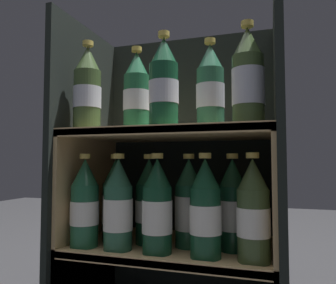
{
  "coord_description": "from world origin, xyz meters",
  "views": [
    {
      "loc": [
        0.29,
        -0.78,
        0.51
      ],
      "look_at": [
        0.0,
        0.13,
        0.56
      ],
      "focal_mm": 35.0,
      "sensor_mm": 36.0,
      "label": 1
    }
  ],
  "objects_px": {
    "bottle_upper_back_0": "(136,94)",
    "bottle_upper_front_1": "(164,85)",
    "bottle_lower_front_2": "(157,209)",
    "bottle_lower_front_4": "(253,213)",
    "bottle_upper_back_1": "(210,89)",
    "bottle_lower_back_2": "(189,206)",
    "bottle_lower_back_3": "(233,207)",
    "bottle_lower_back_0": "(115,202)",
    "bottle_upper_front_2": "(248,79)",
    "bottle_lower_back_1": "(149,203)",
    "bottle_lower_front_3": "(205,211)",
    "bottle_lower_front_0": "(85,205)",
    "bottle_lower_front_1": "(118,207)",
    "bottle_upper_front_0": "(87,91)"
  },
  "relations": [
    {
      "from": "bottle_upper_front_2",
      "to": "bottle_lower_front_0",
      "type": "relative_size",
      "value": 1.0
    },
    {
      "from": "bottle_lower_back_1",
      "to": "bottle_lower_front_1",
      "type": "bearing_deg",
      "value": -122.91
    },
    {
      "from": "bottle_lower_front_2",
      "to": "bottle_lower_front_4",
      "type": "distance_m",
      "value": 0.25
    },
    {
      "from": "bottle_upper_front_0",
      "to": "bottle_lower_back_1",
      "type": "xyz_separation_m",
      "value": [
        0.16,
        0.09,
        -0.34
      ]
    },
    {
      "from": "bottle_lower_front_3",
      "to": "bottle_lower_front_1",
      "type": "bearing_deg",
      "value": 180.0
    },
    {
      "from": "bottle_lower_front_0",
      "to": "bottle_lower_back_3",
      "type": "bearing_deg",
      "value": 12.21
    },
    {
      "from": "bottle_lower_front_4",
      "to": "bottle_lower_front_0",
      "type": "bearing_deg",
      "value": -180.0
    },
    {
      "from": "bottle_upper_front_1",
      "to": "bottle_lower_front_2",
      "type": "relative_size",
      "value": 1.0
    },
    {
      "from": "bottle_upper_back_0",
      "to": "bottle_lower_back_3",
      "type": "xyz_separation_m",
      "value": [
        0.29,
        0.0,
        -0.34
      ]
    },
    {
      "from": "bottle_upper_back_0",
      "to": "bottle_lower_back_3",
      "type": "height_order",
      "value": "bottle_upper_back_0"
    },
    {
      "from": "bottle_upper_front_2",
      "to": "bottle_lower_front_0",
      "type": "height_order",
      "value": "bottle_upper_front_2"
    },
    {
      "from": "bottle_upper_back_1",
      "to": "bottle_lower_back_1",
      "type": "relative_size",
      "value": 1.0
    },
    {
      "from": "bottle_upper_front_1",
      "to": "bottle_lower_back_1",
      "type": "distance_m",
      "value": 0.36
    },
    {
      "from": "bottle_upper_back_1",
      "to": "bottle_lower_front_0",
      "type": "height_order",
      "value": "bottle_upper_back_1"
    },
    {
      "from": "bottle_upper_back_0",
      "to": "bottle_lower_back_2",
      "type": "xyz_separation_m",
      "value": [
        0.17,
        -0.0,
        -0.34
      ]
    },
    {
      "from": "bottle_lower_front_4",
      "to": "bottle_lower_back_3",
      "type": "distance_m",
      "value": 0.11
    },
    {
      "from": "bottle_upper_front_0",
      "to": "bottle_lower_front_2",
      "type": "height_order",
      "value": "bottle_upper_front_0"
    },
    {
      "from": "bottle_upper_front_0",
      "to": "bottle_upper_front_2",
      "type": "bearing_deg",
      "value": 0.0
    },
    {
      "from": "bottle_lower_back_0",
      "to": "bottle_lower_back_2",
      "type": "distance_m",
      "value": 0.24
    },
    {
      "from": "bottle_upper_front_1",
      "to": "bottle_lower_back_2",
      "type": "distance_m",
      "value": 0.35
    },
    {
      "from": "bottle_lower_front_1",
      "to": "bottle_lower_front_3",
      "type": "xyz_separation_m",
      "value": [
        0.25,
        -0.0,
        0.0
      ]
    },
    {
      "from": "bottle_lower_back_3",
      "to": "bottle_upper_back_0",
      "type": "bearing_deg",
      "value": -180.0
    },
    {
      "from": "bottle_upper_front_1",
      "to": "bottle_upper_front_2",
      "type": "bearing_deg",
      "value": -0.0
    },
    {
      "from": "bottle_lower_front_1",
      "to": "bottle_lower_back_0",
      "type": "xyz_separation_m",
      "value": [
        -0.05,
        0.09,
        -0.0
      ]
    },
    {
      "from": "bottle_upper_front_2",
      "to": "bottle_lower_front_1",
      "type": "distance_m",
      "value": 0.49
    },
    {
      "from": "bottle_lower_front_3",
      "to": "bottle_upper_back_0",
      "type": "bearing_deg",
      "value": 158.89
    },
    {
      "from": "bottle_upper_back_0",
      "to": "bottle_upper_front_1",
      "type": "bearing_deg",
      "value": -36.97
    },
    {
      "from": "bottle_lower_back_0",
      "to": "bottle_lower_front_0",
      "type": "bearing_deg",
      "value": -120.88
    },
    {
      "from": "bottle_upper_back_1",
      "to": "bottle_lower_back_2",
      "type": "relative_size",
      "value": 1.0
    },
    {
      "from": "bottle_upper_front_2",
      "to": "bottle_lower_back_2",
      "type": "distance_m",
      "value": 0.39
    },
    {
      "from": "bottle_upper_back_1",
      "to": "bottle_lower_front_4",
      "type": "height_order",
      "value": "bottle_upper_back_1"
    },
    {
      "from": "bottle_upper_front_2",
      "to": "bottle_lower_back_2",
      "type": "bearing_deg",
      "value": 153.17
    },
    {
      "from": "bottle_lower_front_3",
      "to": "bottle_lower_back_1",
      "type": "relative_size",
      "value": 1.0
    },
    {
      "from": "bottle_upper_back_1",
      "to": "bottle_lower_front_1",
      "type": "height_order",
      "value": "bottle_upper_back_1"
    },
    {
      "from": "bottle_upper_back_1",
      "to": "bottle_lower_front_1",
      "type": "relative_size",
      "value": 1.0
    },
    {
      "from": "bottle_upper_back_0",
      "to": "bottle_lower_back_3",
      "type": "bearing_deg",
      "value": 0.0
    },
    {
      "from": "bottle_lower_back_0",
      "to": "bottle_lower_back_3",
      "type": "bearing_deg",
      "value": 0.0
    },
    {
      "from": "bottle_lower_front_4",
      "to": "bottle_lower_back_0",
      "type": "distance_m",
      "value": 0.43
    },
    {
      "from": "bottle_upper_back_0",
      "to": "bottle_upper_front_0",
      "type": "bearing_deg",
      "value": -143.03
    },
    {
      "from": "bottle_upper_front_1",
      "to": "bottle_upper_front_2",
      "type": "xyz_separation_m",
      "value": [
        0.23,
        -0.0,
        -0.0
      ]
    },
    {
      "from": "bottle_lower_front_4",
      "to": "bottle_lower_back_1",
      "type": "distance_m",
      "value": 0.32
    },
    {
      "from": "bottle_upper_front_0",
      "to": "bottle_lower_back_1",
      "type": "relative_size",
      "value": 1.0
    },
    {
      "from": "bottle_upper_front_2",
      "to": "bottle_lower_front_0",
      "type": "xyz_separation_m",
      "value": [
        -0.47,
        0.0,
        -0.33
      ]
    },
    {
      "from": "bottle_upper_front_2",
      "to": "bottle_lower_back_3",
      "type": "xyz_separation_m",
      "value": [
        -0.05,
        0.09,
        -0.34
      ]
    },
    {
      "from": "bottle_lower_front_3",
      "to": "bottle_lower_front_2",
      "type": "bearing_deg",
      "value": 180.0
    },
    {
      "from": "bottle_lower_back_2",
      "to": "bottle_lower_back_3",
      "type": "bearing_deg",
      "value": 0.0
    },
    {
      "from": "bottle_lower_back_1",
      "to": "bottle_lower_front_3",
      "type": "bearing_deg",
      "value": -25.33
    },
    {
      "from": "bottle_upper_front_0",
      "to": "bottle_lower_front_2",
      "type": "relative_size",
      "value": 1.0
    },
    {
      "from": "bottle_upper_back_0",
      "to": "bottle_lower_front_0",
      "type": "distance_m",
      "value": 0.37
    },
    {
      "from": "bottle_lower_back_0",
      "to": "bottle_lower_back_1",
      "type": "height_order",
      "value": "same"
    }
  ]
}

